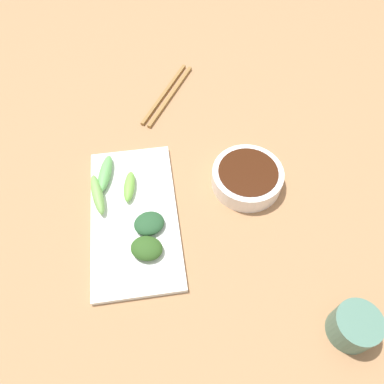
% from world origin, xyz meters
% --- Properties ---
extents(tabletop, '(2.10, 2.10, 0.02)m').
position_xyz_m(tabletop, '(0.00, 0.00, 0.01)').
color(tabletop, '#9F744D').
rests_on(tabletop, ground).
extents(sauce_bowl, '(0.14, 0.14, 0.04)m').
position_xyz_m(sauce_bowl, '(-0.13, -0.04, 0.04)').
color(sauce_bowl, white).
rests_on(sauce_bowl, tabletop).
extents(serving_plate, '(0.17, 0.33, 0.01)m').
position_xyz_m(serving_plate, '(0.11, 0.01, 0.03)').
color(serving_plate, white).
rests_on(serving_plate, tabletop).
extents(broccoli_leafy_0, '(0.07, 0.07, 0.02)m').
position_xyz_m(broccoli_leafy_0, '(0.09, 0.10, 0.04)').
color(broccoli_leafy_0, '#2B501D').
rests_on(broccoli_leafy_0, serving_plate).
extents(broccoli_stalk_1, '(0.03, 0.08, 0.02)m').
position_xyz_m(broccoli_stalk_1, '(0.11, -0.05, 0.04)').
color(broccoli_stalk_1, '#6FB343').
rests_on(broccoli_stalk_1, serving_plate).
extents(broccoli_leafy_2, '(0.07, 0.06, 0.02)m').
position_xyz_m(broccoli_leafy_2, '(0.08, 0.04, 0.04)').
color(broccoli_leafy_2, '#234C2A').
rests_on(broccoli_leafy_2, serving_plate).
extents(broccoli_stalk_3, '(0.04, 0.10, 0.02)m').
position_xyz_m(broccoli_stalk_3, '(0.16, -0.09, 0.04)').
color(broccoli_stalk_3, '#5FA858').
rests_on(broccoli_stalk_3, serving_plate).
extents(broccoli_stalk_4, '(0.04, 0.10, 0.03)m').
position_xyz_m(broccoli_stalk_4, '(0.18, -0.04, 0.04)').
color(broccoli_stalk_4, '#74AF54').
rests_on(broccoli_stalk_4, serving_plate).
extents(chopsticks, '(0.15, 0.21, 0.01)m').
position_xyz_m(chopsticks, '(0.01, -0.32, 0.02)').
color(chopsticks, olive).
rests_on(chopsticks, tabletop).
extents(tea_cup, '(0.08, 0.08, 0.06)m').
position_xyz_m(tea_cup, '(-0.23, 0.28, 0.05)').
color(tea_cup, '#4B7564').
rests_on(tea_cup, tabletop).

